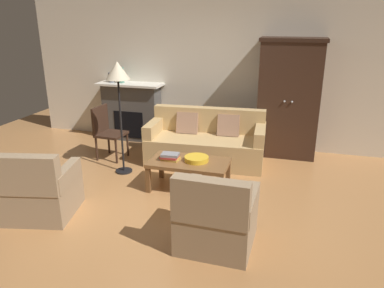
# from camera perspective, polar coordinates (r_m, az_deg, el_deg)

# --- Properties ---
(ground_plane) EXTENTS (9.60, 9.60, 0.00)m
(ground_plane) POSITION_cam_1_polar(r_m,az_deg,el_deg) (4.97, -3.67, -8.74)
(ground_plane) COLOR #B27A47
(back_wall) EXTENTS (7.20, 0.10, 2.80)m
(back_wall) POSITION_cam_1_polar(r_m,az_deg,el_deg) (6.91, 3.23, 11.46)
(back_wall) COLOR silver
(back_wall) RESTS_ON ground
(fireplace) EXTENTS (1.26, 0.48, 1.12)m
(fireplace) POSITION_cam_1_polar(r_m,az_deg,el_deg) (7.32, -9.30, 5.05)
(fireplace) COLOR #4C4947
(fireplace) RESTS_ON ground
(armoire) EXTENTS (1.06, 0.57, 2.00)m
(armoire) POSITION_cam_1_polar(r_m,az_deg,el_deg) (6.48, 14.74, 6.81)
(armoire) COLOR #382319
(armoire) RESTS_ON ground
(couch) EXTENTS (1.97, 0.97, 0.86)m
(couch) POSITION_cam_1_polar(r_m,az_deg,el_deg) (6.15, 2.17, 0.13)
(couch) COLOR tan
(couch) RESTS_ON ground
(coffee_table) EXTENTS (1.10, 0.60, 0.42)m
(coffee_table) POSITION_cam_1_polar(r_m,az_deg,el_deg) (5.13, -0.48, -3.23)
(coffee_table) COLOR brown
(coffee_table) RESTS_ON ground
(fruit_bowl) EXTENTS (0.34, 0.34, 0.06)m
(fruit_bowl) POSITION_cam_1_polar(r_m,az_deg,el_deg) (5.11, 0.70, -2.30)
(fruit_bowl) COLOR gold
(fruit_bowl) RESTS_ON coffee_table
(book_stack) EXTENTS (0.26, 0.19, 0.10)m
(book_stack) POSITION_cam_1_polar(r_m,az_deg,el_deg) (5.15, -3.41, -1.97)
(book_stack) COLOR gold
(book_stack) RESTS_ON coffee_table
(mantel_vase_slate) EXTENTS (0.12, 0.12, 0.19)m
(mantel_vase_slate) POSITION_cam_1_polar(r_m,az_deg,el_deg) (7.35, -12.36, 10.04)
(mantel_vase_slate) COLOR #565B66
(mantel_vase_slate) RESTS_ON fireplace
(mantel_vase_jade) EXTENTS (0.12, 0.12, 0.29)m
(mantel_vase_jade) POSITION_cam_1_polar(r_m,az_deg,el_deg) (7.25, -10.97, 10.44)
(mantel_vase_jade) COLOR slate
(mantel_vase_jade) RESTS_ON fireplace
(armchair_near_left) EXTENTS (0.91, 0.92, 0.88)m
(armchair_near_left) POSITION_cam_1_polar(r_m,az_deg,el_deg) (4.84, -22.49, -6.85)
(armchair_near_left) COLOR #997F60
(armchair_near_left) RESTS_ON ground
(armchair_near_right) EXTENTS (0.80, 0.79, 0.88)m
(armchair_near_right) POSITION_cam_1_polar(r_m,az_deg,el_deg) (3.93, 3.75, -11.55)
(armchair_near_right) COLOR #997F60
(armchair_near_right) RESTS_ON ground
(side_chair_wooden) EXTENTS (0.47, 0.47, 0.90)m
(side_chair_wooden) POSITION_cam_1_polar(r_m,az_deg,el_deg) (6.41, -13.09, 2.26)
(side_chair_wooden) COLOR #382319
(side_chair_wooden) RESTS_ON ground
(floor_lamp) EXTENTS (0.36, 0.36, 1.71)m
(floor_lamp) POSITION_cam_1_polar(r_m,az_deg,el_deg) (5.52, -11.40, 10.08)
(floor_lamp) COLOR black
(floor_lamp) RESTS_ON ground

